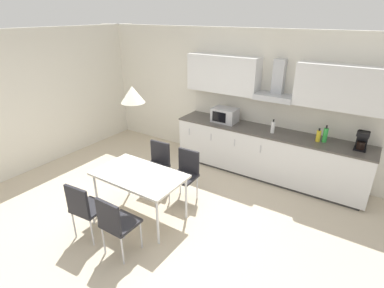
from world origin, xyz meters
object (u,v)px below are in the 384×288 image
(microwave, at_px, (225,115))
(chair_far_right, at_px, (186,171))
(bottle_yellow, at_px, (318,136))
(chair_near_right, at_px, (115,221))
(bottle_green, at_px, (325,135))
(dining_table, at_px, (139,177))
(pendant_lamp, at_px, (132,94))
(coffee_maker, at_px, (362,140))
(chair_far_left, at_px, (157,162))
(bottle_white, at_px, (273,127))
(chair_near_left, at_px, (84,206))

(microwave, height_order, chair_far_right, microwave)
(bottle_yellow, height_order, chair_near_right, bottle_yellow)
(bottle_green, relative_size, dining_table, 0.22)
(chair_far_right, relative_size, pendant_lamp, 2.72)
(microwave, relative_size, pendant_lamp, 1.50)
(coffee_maker, bearing_deg, microwave, -179.37)
(microwave, height_order, chair_far_left, microwave)
(coffee_maker, distance_m, chair_far_left, 3.34)
(chair_far_right, bearing_deg, bottle_green, 40.75)
(microwave, height_order, bottle_yellow, microwave)
(bottle_white, bearing_deg, coffee_maker, 3.13)
(chair_far_left, distance_m, pendant_lamp, 1.63)
(bottle_white, height_order, dining_table, bottle_white)
(bottle_white, bearing_deg, dining_table, -118.30)
(bottle_green, bearing_deg, bottle_yellow, -157.87)
(bottle_yellow, bearing_deg, chair_far_left, -146.80)
(chair_near_right, bearing_deg, dining_table, 111.05)
(bottle_yellow, distance_m, chair_far_left, 2.77)
(microwave, height_order, chair_near_left, microwave)
(microwave, distance_m, chair_far_left, 1.68)
(coffee_maker, bearing_deg, chair_far_left, -152.26)
(bottle_white, relative_size, chair_far_right, 0.29)
(dining_table, relative_size, chair_near_right, 1.53)
(coffee_maker, xyz_separation_m, bottle_white, (-1.41, -0.08, -0.04))
(pendant_lamp, bearing_deg, chair_far_left, 111.40)
(dining_table, bearing_deg, pendant_lamp, -141.34)
(bottle_green, relative_size, pendant_lamp, 0.92)
(bottle_green, xyz_separation_m, bottle_yellow, (-0.10, -0.04, -0.03))
(bottle_green, height_order, chair_near_left, bottle_green)
(bottle_white, xyz_separation_m, chair_near_left, (-1.50, -3.01, -0.50))
(microwave, bearing_deg, chair_near_left, -99.24)
(bottle_white, relative_size, chair_near_left, 0.29)
(chair_near_left, height_order, chair_far_left, same)
(bottle_white, bearing_deg, bottle_green, 4.90)
(chair_near_left, bearing_deg, chair_near_right, -0.03)
(chair_near_right, bearing_deg, chair_near_left, 179.97)
(coffee_maker, bearing_deg, chair_far_right, -146.51)
(bottle_yellow, relative_size, chair_far_right, 0.27)
(dining_table, bearing_deg, chair_far_right, 69.16)
(bottle_white, distance_m, chair_near_right, 3.18)
(bottle_yellow, relative_size, bottle_white, 0.91)
(chair_near_left, bearing_deg, microwave, 80.76)
(pendant_lamp, bearing_deg, coffee_maker, 41.47)
(dining_table, distance_m, chair_near_right, 0.85)
(chair_near_right, bearing_deg, microwave, 91.73)
(chair_near_right, bearing_deg, chair_far_right, 90.12)
(coffee_maker, relative_size, bottle_white, 1.18)
(bottle_yellow, relative_size, pendant_lamp, 0.73)
(bottle_white, bearing_deg, pendant_lamp, -118.30)
(chair_far_left, bearing_deg, bottle_yellow, 33.20)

